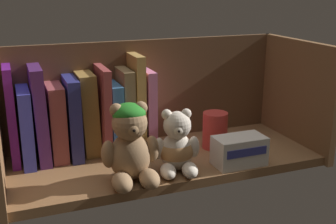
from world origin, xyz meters
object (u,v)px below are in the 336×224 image
at_px(teddy_bear_larger, 131,145).
at_px(book_7, 112,116).
at_px(book_10, 147,108).
at_px(book_0, 11,115).
at_px(small_product_box, 239,151).
at_px(book_2, 39,113).
at_px(book_1, 25,124).
at_px(book_4, 72,116).
at_px(pillar_candle, 215,130).
at_px(book_3, 56,121).
at_px(book_9, 136,101).
at_px(book_8, 125,109).
at_px(book_5, 87,113).
at_px(teddy_bear_smaller, 177,147).
at_px(book_6, 101,109).

bearing_deg(teddy_bear_larger, book_7, 87.12).
bearing_deg(book_10, book_0, 180.00).
bearing_deg(book_10, small_product_box, -52.40).
distance_m(book_2, teddy_bear_larger, 0.24).
relative_size(book_1, small_product_box, 1.51).
bearing_deg(book_4, pillar_candle, -14.25).
distance_m(book_3, book_9, 0.19).
relative_size(book_4, book_8, 0.95).
distance_m(book_2, pillar_candle, 0.40).
bearing_deg(book_4, small_product_box, -30.36).
xyz_separation_m(book_4, book_5, (0.04, 0.00, 0.00)).
distance_m(book_10, small_product_box, 0.25).
height_order(book_3, book_9, book_9).
height_order(book_0, book_10, book_0).
height_order(book_4, book_9, book_9).
distance_m(book_3, book_7, 0.13).
xyz_separation_m(book_0, teddy_bear_smaller, (0.31, -0.17, -0.05)).
bearing_deg(pillar_candle, book_1, 169.05).
bearing_deg(book_3, small_product_box, -27.86).
distance_m(book_1, book_5, 0.14).
distance_m(book_9, book_10, 0.03).
bearing_deg(book_9, teddy_bear_larger, -110.21).
distance_m(book_8, teddy_bear_smaller, 0.19).
height_order(book_0, book_1, book_0).
relative_size(book_5, small_product_box, 1.70).
height_order(book_2, book_3, book_2).
bearing_deg(book_5, book_0, 180.00).
bearing_deg(book_10, teddy_bear_larger, -117.22).
distance_m(book_7, pillar_candle, 0.24).
bearing_deg(book_7, book_2, 180.00).
xyz_separation_m(book_1, book_3, (0.06, 0.00, 0.00)).
bearing_deg(book_3, teddy_bear_larger, -56.62).
bearing_deg(pillar_candle, book_4, 165.75).
distance_m(book_3, book_6, 0.10).
bearing_deg(book_2, pillar_candle, -11.79).
height_order(book_2, book_7, book_2).
distance_m(book_7, teddy_bear_larger, 0.18).
xyz_separation_m(book_2, book_8, (0.19, 0.00, -0.01)).
xyz_separation_m(book_3, book_7, (0.13, 0.00, -0.00)).
bearing_deg(book_2, book_6, 0.00).
bearing_deg(book_0, book_4, 0.00).
relative_size(book_6, pillar_candle, 2.32).
relative_size(book_1, pillar_candle, 1.93).
bearing_deg(book_4, book_1, 180.00).
distance_m(book_2, small_product_box, 0.44).
relative_size(book_2, teddy_bear_smaller, 1.59).
bearing_deg(book_3, book_4, 0.00).
bearing_deg(book_6, book_1, 180.00).
bearing_deg(book_3, book_7, 0.00).
bearing_deg(book_9, teddy_bear_smaller, -78.36).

